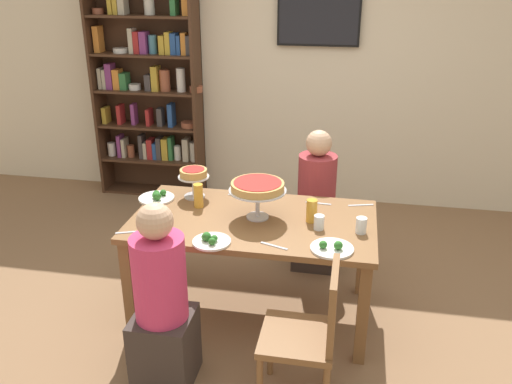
{
  "coord_description": "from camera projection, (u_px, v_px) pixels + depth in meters",
  "views": [
    {
      "loc": [
        0.61,
        -3.14,
        2.29
      ],
      "look_at": [
        0.0,
        0.1,
        0.89
      ],
      "focal_mm": 37.46,
      "sensor_mm": 36.0,
      "label": 1
    }
  ],
  "objects": [
    {
      "name": "ground_plane",
      "position": [
        253.0,
        311.0,
        3.84
      ],
      "size": [
        12.0,
        12.0,
        0.0
      ],
      "primitive_type": "plane",
      "color": "#846042"
    },
    {
      "name": "rear_partition",
      "position": [
        295.0,
        64.0,
        5.28
      ],
      "size": [
        8.0,
        0.12,
        2.8
      ],
      "primitive_type": "cube",
      "color": "beige",
      "rests_on": "ground_plane"
    },
    {
      "name": "dining_table",
      "position": [
        253.0,
        231.0,
        3.59
      ],
      "size": [
        1.62,
        0.9,
        0.74
      ],
      "color": "brown",
      "rests_on": "ground_plane"
    },
    {
      "name": "bookshelf",
      "position": [
        149.0,
        88.0,
        5.47
      ],
      "size": [
        1.14,
        0.3,
        2.21
      ],
      "color": "#422819",
      "rests_on": "ground_plane"
    },
    {
      "name": "television",
      "position": [
        319.0,
        20.0,
        5.0
      ],
      "size": [
        0.78,
        0.05,
        0.47
      ],
      "color": "black"
    },
    {
      "name": "diner_near_left",
      "position": [
        162.0,
        310.0,
        3.03
      ],
      "size": [
        0.34,
        0.34,
        1.15
      ],
      "rotation": [
        0.0,
        0.0,
        1.57
      ],
      "color": "#382D28",
      "rests_on": "ground_plane"
    },
    {
      "name": "diner_far_right",
      "position": [
        316.0,
        210.0,
        4.27
      ],
      "size": [
        0.34,
        0.34,
        1.15
      ],
      "rotation": [
        0.0,
        0.0,
        -1.57
      ],
      "color": "#382D28",
      "rests_on": "ground_plane"
    },
    {
      "name": "chair_near_right",
      "position": [
        311.0,
        330.0,
        2.86
      ],
      "size": [
        0.4,
        0.4,
        0.87
      ],
      "rotation": [
        0.0,
        0.0,
        1.57
      ],
      "color": "brown",
      "rests_on": "ground_plane"
    },
    {
      "name": "deep_dish_pizza_stand",
      "position": [
        258.0,
        188.0,
        3.48
      ],
      "size": [
        0.38,
        0.38,
        0.25
      ],
      "color": "silver",
      "rests_on": "dining_table"
    },
    {
      "name": "personal_pizza_stand",
      "position": [
        194.0,
        176.0,
        3.82
      ],
      "size": [
        0.22,
        0.22,
        0.22
      ],
      "color": "silver",
      "rests_on": "dining_table"
    },
    {
      "name": "salad_plate_near_diner",
      "position": [
        157.0,
        197.0,
        3.84
      ],
      "size": [
        0.26,
        0.26,
        0.07
      ],
      "color": "white",
      "rests_on": "dining_table"
    },
    {
      "name": "salad_plate_far_diner",
      "position": [
        332.0,
        248.0,
        3.15
      ],
      "size": [
        0.26,
        0.26,
        0.07
      ],
      "color": "white",
      "rests_on": "dining_table"
    },
    {
      "name": "salad_plate_spare",
      "position": [
        211.0,
        240.0,
        3.23
      ],
      "size": [
        0.24,
        0.24,
        0.07
      ],
      "color": "white",
      "rests_on": "dining_table"
    },
    {
      "name": "beer_glass_amber_tall",
      "position": [
        312.0,
        211.0,
        3.48
      ],
      "size": [
        0.07,
        0.07,
        0.15
      ],
      "primitive_type": "cylinder",
      "color": "gold",
      "rests_on": "dining_table"
    },
    {
      "name": "beer_glass_amber_short",
      "position": [
        198.0,
        196.0,
        3.69
      ],
      "size": [
        0.07,
        0.07,
        0.17
      ],
      "primitive_type": "cylinder",
      "color": "gold",
      "rests_on": "dining_table"
    },
    {
      "name": "water_glass_clear_near",
      "position": [
        361.0,
        225.0,
        3.34
      ],
      "size": [
        0.07,
        0.07,
        0.1
      ],
      "primitive_type": "cylinder",
      "color": "white",
      "rests_on": "dining_table"
    },
    {
      "name": "water_glass_clear_far",
      "position": [
        319.0,
        222.0,
        3.39
      ],
      "size": [
        0.07,
        0.07,
        0.09
      ],
      "primitive_type": "cylinder",
      "color": "white",
      "rests_on": "dining_table"
    },
    {
      "name": "water_glass_clear_spare",
      "position": [
        152.0,
        230.0,
        3.28
      ],
      "size": [
        0.07,
        0.07,
        0.11
      ],
      "primitive_type": "cylinder",
      "color": "white",
      "rests_on": "dining_table"
    },
    {
      "name": "cutlery_fork_near",
      "position": [
        318.0,
        203.0,
        3.77
      ],
      "size": [
        0.18,
        0.03,
        0.0
      ],
      "primitive_type": "cube",
      "rotation": [
        0.0,
        0.0,
        3.08
      ],
      "color": "silver",
      "rests_on": "dining_table"
    },
    {
      "name": "cutlery_knife_near",
      "position": [
        274.0,
        246.0,
        3.2
      ],
      "size": [
        0.18,
        0.08,
        0.0
      ],
      "primitive_type": "cube",
      "rotation": [
        0.0,
        0.0,
        -0.34
      ],
      "color": "silver",
      "rests_on": "dining_table"
    },
    {
      "name": "cutlery_fork_far",
      "position": [
        130.0,
        232.0,
        3.36
      ],
      "size": [
        0.17,
        0.08,
        0.0
      ],
      "primitive_type": "cube",
      "rotation": [
        0.0,
        0.0,
        0.36
      ],
      "color": "silver",
      "rests_on": "dining_table"
    },
    {
      "name": "cutlery_knife_far",
      "position": [
        361.0,
        205.0,
        3.74
      ],
      "size": [
        0.18,
        0.07,
        0.0
      ],
      "primitive_type": "cube",
      "rotation": [
        0.0,
        0.0,
        3.43
      ],
      "color": "silver",
      "rests_on": "dining_table"
    },
    {
      "name": "cutlery_spare_fork",
      "position": [
        239.0,
        197.0,
        3.88
      ],
      "size": [
        0.17,
        0.08,
        0.0
      ],
      "primitive_type": "cube",
      "rotation": [
        0.0,
        0.0,
        2.77
      ],
      "color": "silver",
      "rests_on": "dining_table"
    }
  ]
}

